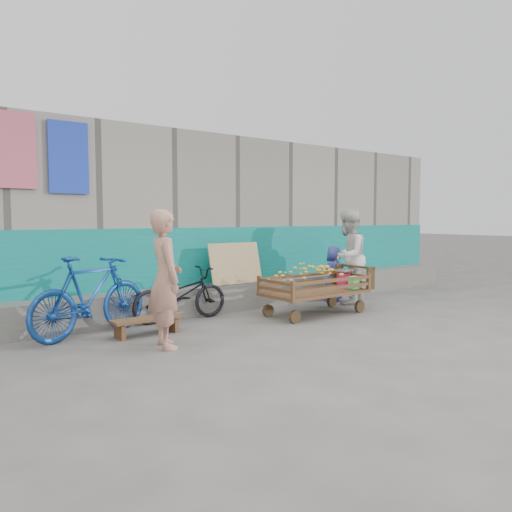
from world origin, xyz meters
TOP-DOWN VIEW (x-y plane):
  - ground at (0.00, 0.00)m, footprint 80.00×80.00m
  - building_wall at (-0.00, 4.05)m, footprint 12.00×3.50m
  - banana_cart at (1.08, 1.15)m, footprint 1.89×0.86m
  - bench at (-1.67, 1.46)m, footprint 0.95×0.28m
  - vendor_man at (-1.76, 0.75)m, footprint 0.51×0.67m
  - woman at (2.33, 1.55)m, footprint 1.03×0.94m
  - child at (2.33, 1.89)m, footprint 0.60×0.50m
  - bicycle_dark at (-0.86, 2.02)m, footprint 1.55×0.58m
  - bicycle_blue at (-2.29, 1.85)m, footprint 1.85×1.00m

SIDE VIEW (x-z plane):
  - ground at x=0.00m, z-range 0.00..0.00m
  - bench at x=-1.67m, z-range 0.06..0.29m
  - bicycle_dark at x=-0.86m, z-range 0.00..0.81m
  - child at x=2.33m, z-range 0.00..1.04m
  - bicycle_blue at x=-2.29m, z-range 0.00..1.07m
  - banana_cart at x=1.08m, z-range 0.14..0.95m
  - vendor_man at x=-1.76m, z-range 0.00..1.66m
  - woman at x=2.33m, z-range 0.00..1.71m
  - building_wall at x=0.00m, z-range -0.03..2.97m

